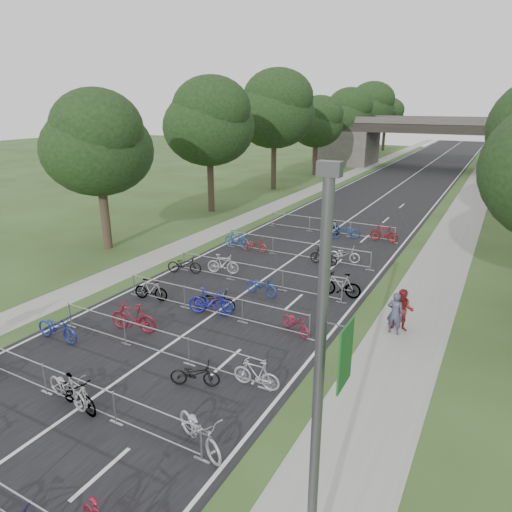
{
  "coord_description": "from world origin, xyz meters",
  "views": [
    {
      "loc": [
        10.5,
        -4.21,
        9.0
      ],
      "look_at": [
        -0.68,
        16.26,
        1.1
      ],
      "focal_mm": 32.0,
      "sensor_mm": 36.0,
      "label": 1
    }
  ],
  "objects": [
    {
      "name": "sidewalk_right",
      "position": [
        8.0,
        50.0,
        0.01
      ],
      "size": [
        3.0,
        140.0,
        0.01
      ],
      "primitive_type": "cube",
      "color": "gray",
      "rests_on": "ground"
    },
    {
      "name": "bike_26",
      "position": [
        1.38,
        25.36,
        0.55
      ],
      "size": [
        2.18,
        1.67,
        1.1
      ],
      "primitive_type": "imported",
      "rotation": [
        0.0,
        0.0,
        5.23
      ],
      "color": "navy",
      "rests_on": "ground"
    },
    {
      "name": "lamppost",
      "position": [
        8.33,
        2.0,
        4.28
      ],
      "size": [
        0.61,
        0.65,
        8.21
      ],
      "color": "#4C4C51",
      "rests_on": "ground"
    },
    {
      "name": "bike_6",
      "position": [
        0.05,
        3.53,
        0.57
      ],
      "size": [
        1.95,
        0.81,
        1.13
      ],
      "primitive_type": "imported",
      "rotation": [
        0.0,
        0.0,
        1.42
      ],
      "color": "#A5A8AD",
      "rests_on": "ground"
    },
    {
      "name": "road",
      "position": [
        0.0,
        50.0,
        0.01
      ],
      "size": [
        11.0,
        140.0,
        0.01
      ],
      "primitive_type": "cube",
      "color": "black",
      "rests_on": "ground"
    },
    {
      "name": "bike_9",
      "position": [
        -2.01,
        8.18,
        0.63
      ],
      "size": [
        2.17,
        0.96,
        1.26
      ],
      "primitive_type": "imported",
      "rotation": [
        0.0,
        0.0,
        4.89
      ],
      "color": "maroon",
      "rests_on": "ground"
    },
    {
      "name": "lane_markings",
      "position": [
        0.0,
        50.0,
        0.0
      ],
      "size": [
        0.12,
        140.0,
        0.0
      ],
      "primitive_type": "cube",
      "color": "silver",
      "rests_on": "ground"
    },
    {
      "name": "overpass_bridge",
      "position": [
        0.0,
        65.0,
        3.53
      ],
      "size": [
        31.0,
        8.0,
        7.05
      ],
      "color": "#43423C",
      "rests_on": "ground"
    },
    {
      "name": "bike_16",
      "position": [
        -4.3,
        14.63,
        0.5
      ],
      "size": [
        2.01,
        1.29,
        1.0
      ],
      "primitive_type": "imported",
      "rotation": [
        0.0,
        0.0,
        1.93
      ],
      "color": "black",
      "rests_on": "ground"
    },
    {
      "name": "bike_10",
      "position": [
        2.46,
        6.27,
        0.44
      ],
      "size": [
        1.78,
        1.19,
        0.88
      ],
      "primitive_type": "imported",
      "rotation": [
        0.0,
        0.0,
        1.97
      ],
      "color": "black",
      "rests_on": "ground"
    },
    {
      "name": "tree_left_5",
      "position": [
        -11.39,
        75.93,
        8.12
      ],
      "size": [
        8.4,
        8.4,
        12.81
      ],
      "color": "#33261C",
      "rests_on": "ground"
    },
    {
      "name": "bike_8",
      "position": [
        -4.11,
        6.16,
        0.55
      ],
      "size": [
        2.12,
        0.81,
        1.1
      ],
      "primitive_type": "imported",
      "rotation": [
        0.0,
        0.0,
        1.61
      ],
      "color": "navy",
      "rests_on": "ground"
    },
    {
      "name": "barrier_row_2",
      "position": [
        0.0,
        7.2,
        0.55
      ],
      "size": [
        9.7,
        0.08,
        1.1
      ],
      "color": "#A5A8AD",
      "rests_on": "ground"
    },
    {
      "name": "bike_19",
      "position": [
        4.3,
        15.65,
        0.61
      ],
      "size": [
        2.06,
        0.73,
        1.22
      ],
      "primitive_type": "imported",
      "rotation": [
        0.0,
        0.0,
        4.79
      ],
      "color": "#A5A8AD",
      "rests_on": "ground"
    },
    {
      "name": "tree_left_1",
      "position": [
        -11.39,
        27.93,
        7.3
      ],
      "size": [
        7.56,
        7.56,
        11.53
      ],
      "color": "#33261C",
      "rests_on": "ground"
    },
    {
      "name": "bike_22",
      "position": [
        1.96,
        19.6,
        0.51
      ],
      "size": [
        1.75,
        0.62,
        1.03
      ],
      "primitive_type": "imported",
      "rotation": [
        0.0,
        0.0,
        4.63
      ],
      "color": "black",
      "rests_on": "ground"
    },
    {
      "name": "bike_23",
      "position": [
        2.87,
        20.63,
        0.48
      ],
      "size": [
        1.93,
        0.95,
        0.97
      ],
      "primitive_type": "imported",
      "rotation": [
        0.0,
        0.0,
        1.74
      ],
      "color": "#BABCC3",
      "rests_on": "ground"
    },
    {
      "name": "barrier_row_3",
      "position": [
        0.0,
        11.0,
        0.55
      ],
      "size": [
        9.7,
        0.08,
        1.1
      ],
      "color": "#A5A8AD",
      "rests_on": "ground"
    },
    {
      "name": "tree_left_3",
      "position": [
        -11.39,
        51.93,
        6.49
      ],
      "size": [
        6.72,
        6.72,
        10.25
      ],
      "color": "#33261C",
      "rests_on": "ground"
    },
    {
      "name": "bike_25",
      "position": [
        0.04,
        26.18,
        0.53
      ],
      "size": [
        1.8,
        1.23,
        1.06
      ],
      "primitive_type": "imported",
      "rotation": [
        0.0,
        0.0,
        1.11
      ],
      "color": "#A5A8AD",
      "rests_on": "ground"
    },
    {
      "name": "tree_left_0",
      "position": [
        -11.39,
        15.93,
        6.49
      ],
      "size": [
        6.72,
        6.72,
        10.25
      ],
      "color": "#33261C",
      "rests_on": "ground"
    },
    {
      "name": "bike_15",
      "position": [
        3.91,
        11.25,
        0.44
      ],
      "size": [
        1.76,
        1.34,
        0.89
      ],
      "primitive_type": "imported",
      "rotation": [
        0.0,
        0.0,
        1.06
      ],
      "color": "maroon",
      "rests_on": "ground"
    },
    {
      "name": "pedestrian_a",
      "position": [
        7.43,
        13.14,
        0.9
      ],
      "size": [
        0.68,
        0.46,
        1.8
      ],
      "primitive_type": "imported",
      "rotation": [
        0.0,
        0.0,
        3.1
      ],
      "color": "#393C55",
      "rests_on": "ground"
    },
    {
      "name": "bike_12",
      "position": [
        -3.5,
        10.96,
        0.52
      ],
      "size": [
        1.79,
        0.82,
        1.04
      ],
      "primitive_type": "imported",
      "rotation": [
        0.0,
        0.0,
        1.77
      ],
      "color": "#A5A8AD",
      "rests_on": "ground"
    },
    {
      "name": "tree_left_6",
      "position": [
        -11.39,
        87.93,
        6.49
      ],
      "size": [
        6.72,
        6.72,
        10.25
      ],
      "color": "#33261C",
      "rests_on": "ground"
    },
    {
      "name": "bike_27",
      "position": [
        3.91,
        25.96,
        0.58
      ],
      "size": [
        1.93,
        0.59,
        1.15
      ],
      "primitive_type": "imported",
      "rotation": [
        0.0,
        0.0,
        4.69
      ],
      "color": "maroon",
      "rests_on": "ground"
    },
    {
      "name": "tree_left_2",
      "position": [
        -11.39,
        39.93,
        8.12
      ],
      "size": [
        8.4,
        8.4,
        12.81
      ],
      "color": "#33261C",
      "rests_on": "ground"
    },
    {
      "name": "bike_5",
      "position": [
        -0.48,
        3.61,
        0.53
      ],
      "size": [
        2.1,
        1.03,
        1.06
      ],
      "primitive_type": "imported",
      "rotation": [
        0.0,
        0.0,
        1.4
      ],
      "color": "gray",
      "rests_on": "ground"
    },
    {
      "name": "sidewalk_left",
      "position": [
        -7.5,
        50.0,
        0.01
      ],
      "size": [
        2.0,
        140.0,
        0.01
      ],
      "primitive_type": "cube",
      "color": "gray",
      "rests_on": "ground"
    },
    {
      "name": "tree_left_4",
      "position": [
        -11.39,
        63.93,
        7.3
      ],
      "size": [
        7.56,
        7.56,
        11.53
      ],
      "color": "#33261C",
      "rests_on": "ground"
    },
    {
      "name": "bike_21",
      "position": [
        -2.74,
        19.86,
        0.44
      ],
      "size": [
        1.71,
        0.7,
        0.88
      ],
      "primitive_type": "imported",
      "rotation": [
        0.0,
        0.0,
        1.64
      ],
      "color": "maroon",
      "rests_on": "ground"
    },
    {
      "name": "barrier_row_1",
      "position": [
        0.0,
        3.6,
        0.55
      ],
      "size": [
        9.7,
        0.08,
        1.1
      ],
      "color": "#A5A8AD",
      "rests_on": "ground"
    },
    {
      "name": "bike_11",
      "position": [
        4.3,
        7.17,
        0.5
      ],
      "size": [
        1.69,
        0.57,
        1.0
      ],
      "primitive_type": "imported",
      "rotation": [
        0.0,
        0.0,
        4.78
      ],
      "color": "#B8B7BF",
      "rests_on": "ground"
    },
    {
      "name": "bike_17",
      "position": [
        -2.4,
        15.61,
        0.55
      ],
      "size": [
        1.89,
        0.93,
        1.09
      ],
      "primitive_type": "imported",
      "rotation": [
        0.0,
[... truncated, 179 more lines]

